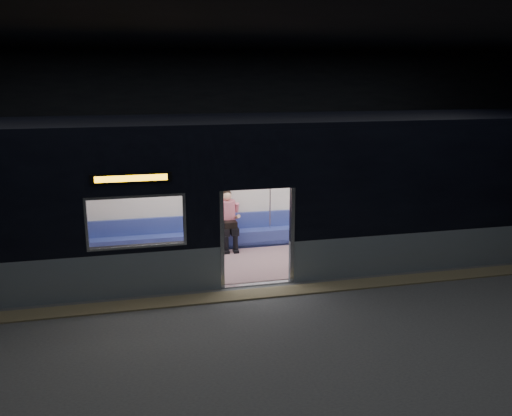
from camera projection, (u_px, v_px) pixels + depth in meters
name	position (u px, v px, depth m)	size (l,w,h in m)	color
station_floor	(270.00, 305.00, 10.34)	(24.00, 14.00, 0.01)	#47494C
station_envelope	(271.00, 111.00, 9.46)	(24.00, 14.00, 5.00)	black
tactile_strip	(263.00, 293.00, 10.86)	(22.80, 0.50, 0.03)	#8C7F59
metro_car	(242.00, 185.00, 12.30)	(18.00, 3.04, 3.35)	gray
passenger	(228.00, 217.00, 13.45)	(0.46, 0.78, 1.48)	black
handbag	(230.00, 225.00, 13.25)	(0.31, 0.27, 0.16)	black
transit_map	(367.00, 183.00, 14.46)	(0.91, 0.03, 0.59)	white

